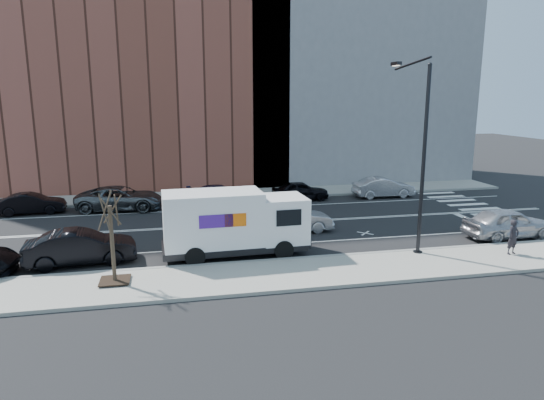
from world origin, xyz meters
name	(u,v)px	position (x,y,z in m)	size (l,w,h in m)	color
ground	(251,224)	(0.00, 0.00, 0.00)	(120.00, 120.00, 0.00)	black
sidewalk_near	(284,274)	(0.00, -8.80, 0.07)	(44.00, 3.60, 0.15)	gray
sidewalk_far	(232,194)	(0.00, 8.80, 0.07)	(44.00, 3.60, 0.15)	gray
curb_near	(275,261)	(0.00, -7.00, 0.08)	(44.00, 0.25, 0.17)	gray
curb_far	(235,199)	(0.00, 7.00, 0.08)	(44.00, 0.25, 0.17)	gray
crosswalk	(486,211)	(16.00, 0.00, 0.00)	(3.00, 14.00, 0.01)	white
road_markings	(251,224)	(0.00, 0.00, 0.00)	(40.00, 8.60, 0.01)	white
bldg_brick	(124,54)	(-8.00, 15.60, 11.00)	(26.00, 10.00, 22.00)	brown
bldg_concrete	(352,34)	(12.00, 15.60, 13.00)	(20.00, 10.00, 26.00)	slate
streetlight	(419,150)	(7.00, -6.91, 5.08)	(0.44, 4.02, 9.34)	black
street_tree	(113,252)	(-7.00, -8.40, 1.45)	(1.20, 1.20, 3.75)	black
fedex_van	(234,222)	(-1.72, -5.60, 1.67)	(7.06, 2.70, 3.18)	black
far_parked_b	(32,204)	(-13.60, 5.53, 0.68)	(1.44, 4.14, 1.36)	black
far_parked_c	(121,198)	(-8.00, 5.49, 0.80)	(2.66, 5.77, 1.60)	#4D5155
far_parked_d	(221,194)	(-1.18, 6.05, 0.67)	(1.88, 4.63, 1.34)	navy
far_parked_e	(300,191)	(4.69, 5.98, 0.72)	(1.69, 4.20, 1.43)	black
far_parked_f	(383,187)	(11.20, 5.76, 0.76)	(1.60, 4.59, 1.51)	#B3B2B7
driving_sedan	(292,219)	(2.04, -2.16, 0.75)	(1.58, 4.53, 1.49)	#A0A0A4
near_parked_rear_a	(81,247)	(-8.75, -5.38, 0.80)	(1.69, 4.86, 1.60)	black
near_parked_front	(508,223)	(13.21, -5.70, 0.83)	(1.96, 4.88, 1.66)	#AEADB2
pedestrian	(513,237)	(11.28, -8.57, 1.00)	(0.62, 0.41, 1.69)	black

